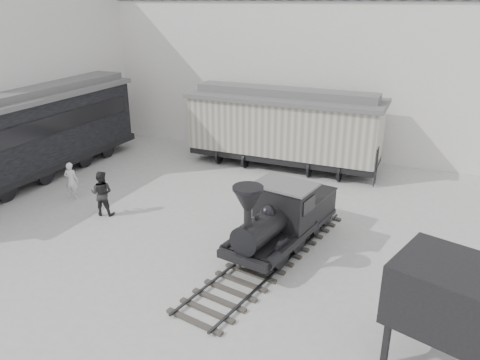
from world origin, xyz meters
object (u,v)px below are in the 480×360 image
at_px(visitor_a, 71,181).
at_px(coal_hopper, 452,304).
at_px(locomotive, 280,222).
at_px(visitor_b, 102,193).
at_px(boxcar, 284,126).
at_px(passenger_coach, 11,138).

relative_size(visitor_a, coal_hopper, 0.54).
xyz_separation_m(locomotive, coal_hopper, (5.17, -3.85, 0.69)).
distance_m(visitor_b, coal_hopper, 13.25).
height_order(locomotive, boxcar, boxcar).
bearing_deg(passenger_coach, coal_hopper, -12.88).
relative_size(visitor_b, coal_hopper, 0.60).
bearing_deg(visitor_b, boxcar, -135.88).
bearing_deg(visitor_a, locomotive, 160.49).
height_order(boxcar, coal_hopper, boxcar).
distance_m(visitor_a, coal_hopper, 15.65).
bearing_deg(passenger_coach, locomotive, -3.06).
relative_size(boxcar, visitor_a, 6.01).
bearing_deg(boxcar, visitor_b, -119.59).
xyz_separation_m(passenger_coach, visitor_a, (3.48, -0.40, -1.40)).
relative_size(locomotive, boxcar, 0.87).
distance_m(passenger_coach, visitor_b, 6.00).
height_order(visitor_b, coal_hopper, coal_hopper).
xyz_separation_m(passenger_coach, visitor_b, (5.72, -1.26, -1.30)).
height_order(locomotive, passenger_coach, passenger_coach).
relative_size(boxcar, coal_hopper, 3.23).
xyz_separation_m(locomotive, visitor_b, (-7.42, 0.19, -0.18)).
bearing_deg(boxcar, locomotive, -72.65).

